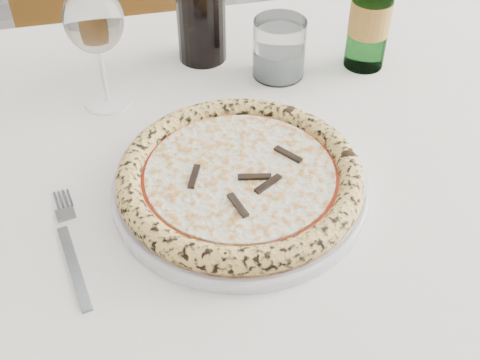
% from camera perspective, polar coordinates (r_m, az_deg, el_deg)
% --- Properties ---
extents(dining_table, '(1.41, 0.91, 0.76)m').
position_cam_1_polar(dining_table, '(0.88, -2.03, -1.39)').
color(dining_table, brown).
rests_on(dining_table, floor).
extents(chair_far, '(0.48, 0.48, 0.93)m').
position_cam_1_polar(chair_far, '(1.59, -12.47, 13.79)').
color(chair_far, brown).
rests_on(chair_far, floor).
extents(plate, '(0.32, 0.32, 0.02)m').
position_cam_1_polar(plate, '(0.74, 0.00, -0.64)').
color(plate, silver).
rests_on(plate, dining_table).
extents(pizza, '(0.30, 0.30, 0.03)m').
position_cam_1_polar(pizza, '(0.73, -0.00, 0.37)').
color(pizza, tan).
rests_on(pizza, plate).
extents(fork, '(0.02, 0.18, 0.00)m').
position_cam_1_polar(fork, '(0.71, -15.72, -6.27)').
color(fork, slate).
rests_on(fork, dining_table).
extents(wine_glass, '(0.08, 0.08, 0.18)m').
position_cam_1_polar(wine_glass, '(0.85, -13.68, 14.35)').
color(wine_glass, white).
rests_on(wine_glass, dining_table).
extents(tumbler, '(0.08, 0.08, 0.09)m').
position_cam_1_polar(tumbler, '(0.94, 3.71, 12.03)').
color(tumbler, silver).
rests_on(tumbler, dining_table).
extents(beer_bottle, '(0.06, 0.06, 0.24)m').
position_cam_1_polar(beer_bottle, '(0.96, 12.37, 15.64)').
color(beer_bottle, '#49884F').
rests_on(beer_bottle, dining_table).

